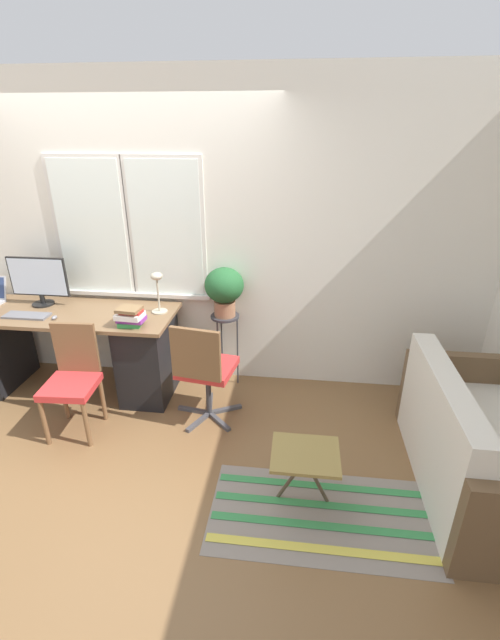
{
  "coord_description": "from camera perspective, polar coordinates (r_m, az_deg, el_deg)",
  "views": [
    {
      "loc": [
        1.42,
        -2.87,
        2.25
      ],
      "look_at": [
        1.06,
        0.17,
        0.86
      ],
      "focal_mm": 24.0,
      "sensor_mm": 36.0,
      "label": 1
    }
  ],
  "objects": [
    {
      "name": "desk_lamp",
      "position": [
        3.72,
        -12.25,
        4.47
      ],
      "size": [
        0.13,
        0.13,
        0.36
      ],
      "color": "#BCB299",
      "rests_on": "desk"
    },
    {
      "name": "mouse",
      "position": [
        3.94,
        -24.63,
        0.3
      ],
      "size": [
        0.04,
        0.06,
        0.03
      ],
      "color": "slate",
      "rests_on": "desk"
    },
    {
      "name": "office_chair_swivel",
      "position": [
        3.44,
        -6.13,
        -6.49
      ],
      "size": [
        0.55,
        0.55,
        0.91
      ],
      "rotation": [
        0.0,
        0.0,
        2.99
      ],
      "color": "#47474C",
      "rests_on": "ground_plane"
    },
    {
      "name": "potted_plant",
      "position": [
        3.75,
        -3.45,
        4.29
      ],
      "size": [
        0.35,
        0.35,
        0.44
      ],
      "color": "#9E6B4C",
      "rests_on": "plant_stand"
    },
    {
      "name": "floor_rug_striped",
      "position": [
        3.01,
        9.42,
        -24.29
      ],
      "size": [
        1.41,
        0.73,
        0.01
      ],
      "color": "gray",
      "rests_on": "ground_plane"
    },
    {
      "name": "wall_back_with_window",
      "position": [
        4.0,
        -14.47,
        10.6
      ],
      "size": [
        9.0,
        0.12,
        2.7
      ],
      "color": "white",
      "rests_on": "ground_plane"
    },
    {
      "name": "plant_stand",
      "position": [
        3.89,
        -3.32,
        -0.61
      ],
      "size": [
        0.26,
        0.26,
        0.7
      ],
      "color": "#333338",
      "rests_on": "ground_plane"
    },
    {
      "name": "folding_stool",
      "position": [
        2.84,
        7.38,
        -17.69
      ],
      "size": [
        0.43,
        0.36,
        0.4
      ],
      "color": "olive",
      "rests_on": "ground_plane"
    },
    {
      "name": "book_stack",
      "position": [
        3.56,
        -15.67,
        0.46
      ],
      "size": [
        0.22,
        0.18,
        0.16
      ],
      "color": "green",
      "rests_on": "desk"
    },
    {
      "name": "couch_loveseat",
      "position": [
        3.32,
        27.41,
        -15.12
      ],
      "size": [
        0.72,
        1.48,
        0.82
      ],
      "rotation": [
        0.0,
        0.0,
        1.57
      ],
      "color": "white",
      "rests_on": "ground_plane"
    },
    {
      "name": "desk",
      "position": [
        4.23,
        -22.99,
        -3.49
      ],
      "size": [
        1.97,
        0.68,
        0.78
      ],
      "color": "brown",
      "rests_on": "ground_plane"
    },
    {
      "name": "ground_plane",
      "position": [
        3.92,
        -16.22,
        -11.86
      ],
      "size": [
        14.0,
        14.0,
        0.0
      ],
      "primitive_type": "plane",
      "color": "brown"
    },
    {
      "name": "keyboard",
      "position": [
        4.1,
        -27.61,
        0.52
      ],
      "size": [
        0.38,
        0.14,
        0.02
      ],
      "color": "slate",
      "rests_on": "desk"
    },
    {
      "name": "monitor",
      "position": [
        4.24,
        -26.36,
        4.83
      ],
      "size": [
        0.53,
        0.19,
        0.44
      ],
      "color": "black",
      "rests_on": "desk"
    },
    {
      "name": "desk_chair_wooden",
      "position": [
        3.64,
        -22.58,
        -7.09
      ],
      "size": [
        0.4,
        0.42,
        0.87
      ],
      "rotation": [
        0.0,
        0.0,
        0.06
      ],
      "color": "brown",
      "rests_on": "ground_plane"
    }
  ]
}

